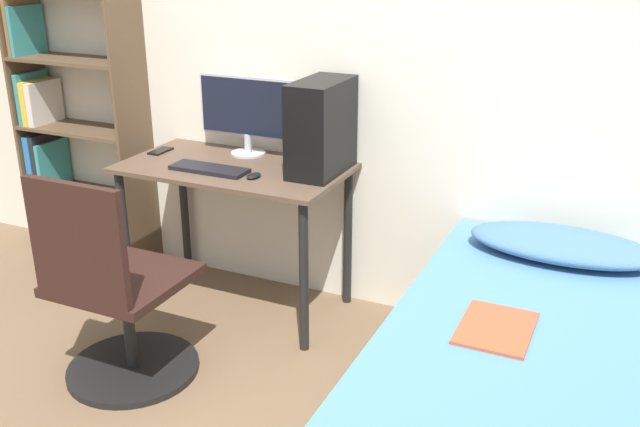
# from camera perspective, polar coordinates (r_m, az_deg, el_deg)

# --- Properties ---
(wall_back) EXTENTS (8.00, 0.05, 2.50)m
(wall_back) POSITION_cam_1_polar(r_m,az_deg,el_deg) (3.47, 2.52, 12.13)
(wall_back) COLOR silver
(wall_back) RESTS_ON ground_plane
(desk) EXTENTS (1.10, 0.61, 0.76)m
(desk) POSITION_cam_1_polar(r_m,az_deg,el_deg) (3.54, -6.82, 2.03)
(desk) COLOR brown
(desk) RESTS_ON ground_plane
(bookshelf) EXTENTS (0.76, 0.29, 1.57)m
(bookshelf) POSITION_cam_1_polar(r_m,az_deg,el_deg) (4.37, -19.63, 5.99)
(bookshelf) COLOR brown
(bookshelf) RESTS_ON ground_plane
(office_chair) EXTENTS (0.58, 0.58, 0.95)m
(office_chair) POSITION_cam_1_polar(r_m,az_deg,el_deg) (3.12, -15.98, -7.04)
(office_chair) COLOR black
(office_chair) RESTS_ON ground_plane
(bed) EXTENTS (1.00, 1.81, 0.55)m
(bed) POSITION_cam_1_polar(r_m,az_deg,el_deg) (2.72, 16.22, -13.87)
(bed) COLOR #4C3D2D
(bed) RESTS_ON ground_plane
(pillow) EXTENTS (0.76, 0.36, 0.11)m
(pillow) POSITION_cam_1_polar(r_m,az_deg,el_deg) (3.13, 18.81, -2.37)
(pillow) COLOR teal
(pillow) RESTS_ON bed
(magazine) EXTENTS (0.24, 0.32, 0.01)m
(magazine) POSITION_cam_1_polar(r_m,az_deg,el_deg) (2.53, 13.90, -8.88)
(magazine) COLOR #B24C2D
(magazine) RESTS_ON bed
(monitor) EXTENTS (0.54, 0.18, 0.40)m
(monitor) POSITION_cam_1_polar(r_m,az_deg,el_deg) (3.64, -5.89, 8.14)
(monitor) COLOR #B7B7BC
(monitor) RESTS_ON desk
(keyboard) EXTENTS (0.38, 0.13, 0.02)m
(keyboard) POSITION_cam_1_polar(r_m,az_deg,el_deg) (3.44, -8.84, 3.54)
(keyboard) COLOR black
(keyboard) RESTS_ON desk
(pc_tower) EXTENTS (0.20, 0.40, 0.44)m
(pc_tower) POSITION_cam_1_polar(r_m,az_deg,el_deg) (3.33, 0.12, 6.92)
(pc_tower) COLOR black
(pc_tower) RESTS_ON desk
(mouse) EXTENTS (0.06, 0.09, 0.02)m
(mouse) POSITION_cam_1_polar(r_m,az_deg,el_deg) (3.32, -5.33, 3.03)
(mouse) COLOR black
(mouse) RESTS_ON desk
(phone) EXTENTS (0.07, 0.14, 0.01)m
(phone) POSITION_cam_1_polar(r_m,az_deg,el_deg) (3.80, -12.63, 4.91)
(phone) COLOR black
(phone) RESTS_ON desk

